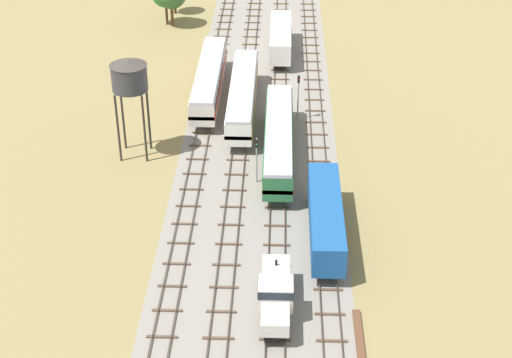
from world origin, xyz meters
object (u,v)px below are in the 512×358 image
diesel_railcar_far_left_far (209,78)px  signal_post_nearest (298,92)px  diesel_railcar_left_midfar (243,94)px  signal_post_near (257,155)px  shunter_loco_centre_left_nearest (276,293)px  diesel_railcar_centre_left_mid (279,138)px  freight_boxcar_centre_left_farther (281,37)px  water_tower (129,77)px  freight_boxcar_centre_near (326,217)px

diesel_railcar_far_left_far → signal_post_nearest: bearing=-27.2°
diesel_railcar_left_midfar → signal_post_near: bearing=-82.0°
shunter_loco_centre_left_nearest → diesel_railcar_centre_left_mid: (0.00, 24.26, 0.59)m
diesel_railcar_centre_left_mid → freight_boxcar_centre_left_farther: 29.41m
diesel_railcar_centre_left_mid → diesel_railcar_far_left_far: size_ratio=1.00×
diesel_railcar_far_left_far → signal_post_nearest: size_ratio=3.64×
water_tower → signal_post_nearest: (17.39, 8.84, -5.44)m
diesel_railcar_left_midfar → diesel_railcar_far_left_far: (-4.29, 4.41, 0.00)m
freight_boxcar_centre_near → water_tower: bearing=142.8°
signal_post_nearest → signal_post_near: (-4.29, -14.10, -0.37)m
freight_boxcar_centre_left_farther → signal_post_near: 34.15m
freight_boxcar_centre_left_farther → signal_post_nearest: (2.14, -19.98, 1.11)m
signal_post_nearest → freight_boxcar_centre_near: bearing=-84.8°
shunter_loco_centre_left_nearest → water_tower: bearing=121.5°
diesel_railcar_left_midfar → diesel_railcar_far_left_far: bearing=134.2°
freight_boxcar_centre_left_farther → signal_post_nearest: size_ratio=2.48×
freight_boxcar_centre_near → freight_boxcar_centre_left_farther: same height
diesel_railcar_far_left_far → signal_post_near: 20.65m
freight_boxcar_centre_near → diesel_railcar_left_midfar: bearing=109.1°
diesel_railcar_left_midfar → shunter_loco_centre_left_nearest: bearing=-83.0°
diesel_railcar_left_midfar → diesel_railcar_centre_left_mid: bearing=-67.9°
diesel_railcar_far_left_far → water_tower: (-6.67, -14.35, 6.41)m
diesel_railcar_far_left_far → signal_post_nearest: signal_post_nearest is taller
freight_boxcar_centre_near → diesel_railcar_centre_left_mid: size_ratio=0.68×
diesel_railcar_left_midfar → diesel_railcar_far_left_far: same height
diesel_railcar_left_midfar → freight_boxcar_centre_left_farther: diesel_railcar_left_midfar is taller
diesel_railcar_centre_left_mid → water_tower: size_ratio=1.90×
diesel_railcar_centre_left_mid → signal_post_nearest: (2.14, 9.43, 0.97)m
freight_boxcar_centre_near → diesel_railcar_far_left_far: 31.88m
signal_post_near → freight_boxcar_centre_left_farther: bearing=86.4°
freight_boxcar_centre_near → diesel_railcar_left_midfar: size_ratio=0.68×
freight_boxcar_centre_near → signal_post_near: bearing=124.0°
diesel_railcar_left_midfar → signal_post_nearest: signal_post_nearest is taller
signal_post_near → signal_post_nearest: bearing=73.1°
freight_boxcar_centre_near → diesel_railcar_centre_left_mid: diesel_railcar_centre_left_mid is taller
diesel_railcar_left_midfar → freight_boxcar_centre_left_farther: bearing=77.2°
shunter_loco_centre_left_nearest → signal_post_near: 19.74m
diesel_railcar_far_left_far → shunter_loco_centre_left_nearest: bearing=-77.7°
shunter_loco_centre_left_nearest → signal_post_near: size_ratio=1.69×
signal_post_near → diesel_railcar_left_midfar: bearing=98.0°
signal_post_near → freight_boxcar_centre_near: bearing=-56.0°
water_tower → signal_post_nearest: 20.25m
diesel_railcar_left_midfar → freight_boxcar_centre_near: bearing=-70.9°
signal_post_nearest → signal_post_near: size_ratio=1.13×
shunter_loco_centre_left_nearest → diesel_railcar_left_midfar: size_ratio=0.41×
shunter_loco_centre_left_nearest → diesel_railcar_far_left_far: (-8.58, 39.20, 0.59)m
freight_boxcar_centre_left_farther → water_tower: (-15.25, -28.82, 6.55)m
water_tower → signal_post_nearest: bearing=26.9°
shunter_loco_centre_left_nearest → diesel_railcar_centre_left_mid: 24.26m
signal_post_nearest → signal_post_near: bearing=-106.9°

